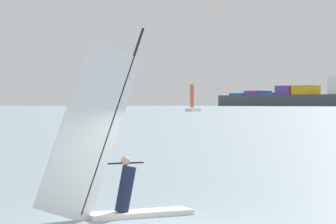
{
  "coord_description": "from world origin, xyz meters",
  "views": [
    {
      "loc": [
        5.15,
        -14.28,
        2.62
      ],
      "look_at": [
        -3.3,
        10.73,
        2.33
      ],
      "focal_mm": 78.71,
      "sensor_mm": 36.0,
      "label": 1
    }
  ],
  "objects": [
    {
      "name": "windsurfer",
      "position": [
        -1.42,
        1.34,
        1.08
      ],
      "size": [
        3.01,
        2.91,
        4.51
      ],
      "rotation": [
        0.0,
        0.0,
        0.76
      ],
      "color": "white",
      "rests_on": "ground_plane"
    },
    {
      "name": "distant_headland",
      "position": [
        -206.1,
        1726.12,
        22.73
      ],
      "size": [
        881.33,
        533.29,
        45.45
      ],
      "primitive_type": "cube",
      "rotation": [
        0.0,
        0.0,
        -0.07
      ],
      "color": "#4C564C",
      "rests_on": "ground_plane"
    },
    {
      "name": "cargo_ship",
      "position": [
        -131.56,
        829.99,
        9.65
      ],
      "size": [
        178.75,
        111.26,
        38.28
      ],
      "rotation": [
        0.0,
        0.0,
        2.67
      ],
      "color": "#3F444C",
      "rests_on": "ground_plane"
    },
    {
      "name": "small_sailboat",
      "position": [
        -67.32,
        227.23,
        0.98
      ],
      "size": [
        3.93,
        6.76,
        10.44
      ],
      "rotation": [
        0.0,
        0.0,
        1.34
      ],
      "color": "white",
      "rests_on": "ground_plane"
    }
  ]
}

